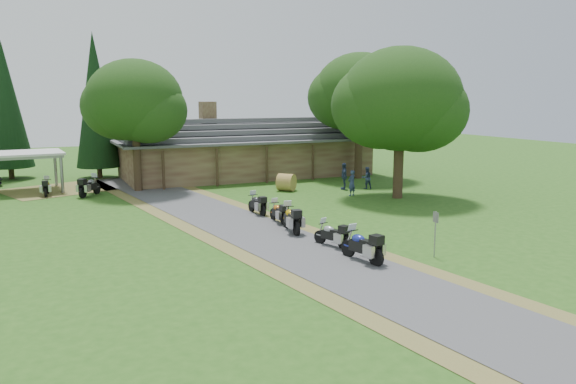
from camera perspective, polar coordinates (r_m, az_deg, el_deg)
name	(u,v)px	position (r m, az deg, el deg)	size (l,w,h in m)	color
ground	(312,256)	(23.77, 2.50, -6.50)	(120.00, 120.00, 0.00)	#275117
driveway	(265,236)	(27.08, -2.31, -4.47)	(46.00, 46.00, 0.00)	#434345
lodge	(246,147)	(47.44, -4.25, 4.62)	(21.40, 9.40, 4.90)	brown
carport	(14,172)	(43.45, -26.08, 1.79)	(6.44, 4.30, 2.79)	silver
motorcycle_row_a	(362,244)	(22.97, 7.52, -5.29)	(2.09, 0.68, 1.43)	navy
motorcycle_row_b	(332,233)	(25.08, 4.47, -4.21)	(1.78, 0.58, 1.22)	#94989B
motorcycle_row_c	(291,218)	(27.66, 0.33, -2.62)	(2.11, 0.69, 1.44)	#C59C08
motorcycle_row_d	(278,211)	(29.72, -0.98, -1.98)	(1.79, 0.58, 1.23)	#BF6319
motorcycle_row_e	(257,203)	(31.94, -3.17, -1.14)	(1.84, 0.60, 1.26)	black
motorcycle_carport_a	(46,186)	(41.24, -23.34, 0.54)	(1.84, 0.60, 1.26)	#E5BC00
motorcycle_carport_b	(90,185)	(39.96, -19.51, 0.64)	(2.11, 0.69, 1.44)	gray
person_a	(352,181)	(37.97, 6.49, 1.14)	(0.58, 0.42, 2.03)	navy
person_b	(367,176)	(41.02, 8.00, 1.62)	(0.53, 0.38, 1.87)	navy
person_c	(344,174)	(40.53, 5.72, 1.85)	(0.64, 0.46, 2.25)	navy
hay_bale	(286,182)	(39.74, -0.17, 0.99)	(1.23, 1.23, 1.12)	olive
sign_post	(435,235)	(24.09, 14.71, -4.20)	(0.35, 0.06, 1.94)	gray
oak_lodge_left	(135,118)	(40.64, -15.26, 7.26)	(6.63, 6.63, 10.28)	black
oak_lodge_right	(359,109)	(45.94, 7.27, 8.40)	(7.30, 7.30, 11.30)	black
oak_driveway	(400,119)	(37.24, 11.30, 7.33)	(7.87, 7.87, 10.42)	black
cedar_near	(96,106)	(48.28, -18.93, 8.27)	(3.52, 3.52, 11.72)	black
cedar_far	(6,111)	(50.51, -26.71, 7.39)	(3.67, 3.67, 10.99)	black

